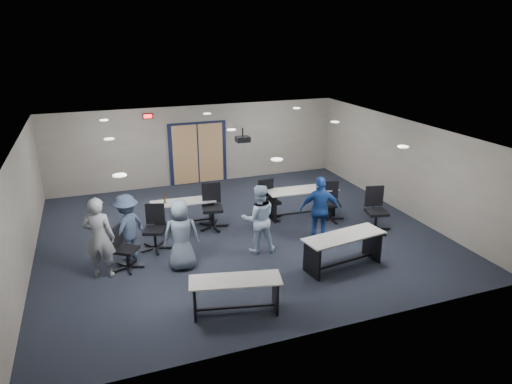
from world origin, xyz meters
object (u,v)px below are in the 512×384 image
object	(u,v)px
chair_back_b	(212,207)
chair_back_d	(331,202)
table_front_right	(343,245)
chair_back_a	(154,228)
person_gray	(99,238)
chair_back_c	(270,200)
person_back	(127,227)
table_front_left	(235,290)
person_lightblue	(259,219)
chair_loose_left	(126,248)
table_back_left	(183,209)
table_back_right	(302,198)
person_plaid	(181,235)
chair_loose_right	(377,210)
person_navy	(320,210)

from	to	relation	value
chair_back_b	chair_back_d	xyz separation A→B (m)	(3.25, -0.64, -0.06)
table_front_right	chair_back_b	distance (m)	3.80
chair_back_a	person_gray	bearing A→B (deg)	-125.91
table_front_right	chair_back_c	distance (m)	3.18
chair_back_c	person_back	distance (m)	4.12
table_front_right	table_front_left	bearing A→B (deg)	-171.39
table_front_left	person_lightblue	distance (m)	2.61
chair_back_b	chair_loose_left	size ratio (longest dim) A/B	1.19
table_back_left	table_back_right	bearing A→B (deg)	-6.29
chair_back_a	chair_back_d	size ratio (longest dim) A/B	1.03
chair_back_a	chair_back_c	distance (m)	3.43
person_lightblue	person_plaid	bearing A→B (deg)	14.93
person_gray	person_back	distance (m)	0.89
chair_loose_right	person_lightblue	size ratio (longest dim) A/B	0.70
chair_back_c	chair_loose_left	distance (m)	4.34
chair_back_c	chair_loose_right	world-z (taller)	chair_loose_right
chair_back_b	table_back_right	bearing A→B (deg)	8.19
person_navy	person_lightblue	bearing A→B (deg)	20.47
person_back	chair_back_b	bearing A→B (deg)	162.34
table_front_right	chair_back_c	xyz separation A→B (m)	(-0.52, 3.14, 0.03)
chair_loose_right	person_back	size ratio (longest dim) A/B	0.75
table_back_left	chair_back_c	bearing A→B (deg)	-7.05
chair_back_a	person_navy	bearing A→B (deg)	4.80
table_back_left	person_gray	xyz separation A→B (m)	(-2.21, -2.11, 0.43)
chair_back_a	chair_back_b	distance (m)	1.83
table_front_left	chair_back_a	size ratio (longest dim) A/B	1.62
table_back_left	person_gray	bearing A→B (deg)	-133.65
chair_back_a	person_lightblue	bearing A→B (deg)	-3.30
chair_back_b	person_lightblue	world-z (taller)	person_lightblue
table_front_left	person_plaid	bearing A→B (deg)	119.31
chair_back_b	person_plaid	xyz separation A→B (m)	(-1.22, -1.91, 0.21)
chair_loose_left	person_plaid	size ratio (longest dim) A/B	0.62
chair_back_b	chair_back_a	bearing A→B (deg)	-144.99
chair_back_b	chair_loose_left	world-z (taller)	chair_back_b
table_front_left	chair_back_d	distance (m)	5.09
person_plaid	table_front_right	bearing A→B (deg)	167.23
person_gray	chair_loose_left	bearing A→B (deg)	-144.09
chair_back_a	chair_back_d	bearing A→B (deg)	20.28
table_front_left	chair_loose_left	world-z (taller)	chair_loose_left
chair_loose_left	person_back	bearing A→B (deg)	24.07
table_front_right	person_gray	size ratio (longest dim) A/B	1.08
chair_back_b	chair_back_c	xyz separation A→B (m)	(1.67, 0.03, -0.04)
table_front_left	person_plaid	size ratio (longest dim) A/B	1.11
chair_loose_left	person_lightblue	xyz separation A→B (m)	(3.07, -0.20, 0.34)
table_front_left	table_front_right	distance (m)	2.93
table_back_left	chair_back_a	size ratio (longest dim) A/B	1.58
table_front_right	chair_loose_left	distance (m)	4.85
person_gray	person_navy	world-z (taller)	person_gray
table_back_right	chair_back_c	xyz separation A→B (m)	(-0.95, 0.12, -0.00)
chair_back_a	person_lightblue	distance (m)	2.54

